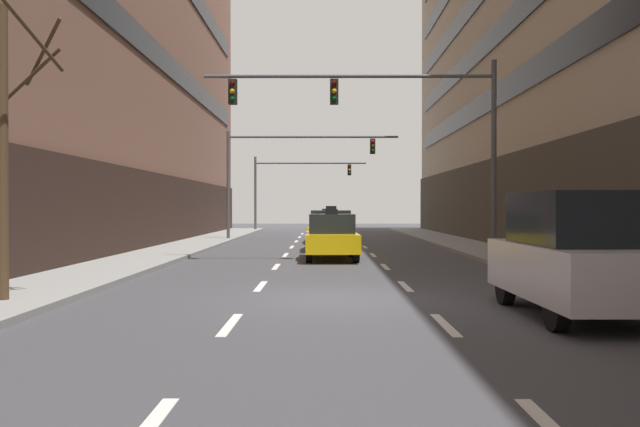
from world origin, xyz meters
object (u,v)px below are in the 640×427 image
at_px(taxi_driving_2, 326,228).
at_px(street_tree_0, 6,143).
at_px(traffic_signal_0, 393,117).
at_px(car_parked_1, 575,255).
at_px(taxi_driving_1, 331,237).
at_px(traffic_signal_2, 291,179).
at_px(taxi_driving_0, 331,230).
at_px(traffic_signal_1, 283,162).

xyz_separation_m(taxi_driving_2, street_tree_0, (-6.04, -21.79, 2.27)).
distance_m(taxi_driving_2, traffic_signal_0, 12.84).
bearing_deg(car_parked_1, taxi_driving_2, 100.24).
xyz_separation_m(taxi_driving_1, taxi_driving_2, (-0.14, 10.86, -0.01)).
distance_m(traffic_signal_2, street_tree_0, 38.51).
bearing_deg(taxi_driving_0, taxi_driving_2, 91.96).
relative_size(taxi_driving_1, traffic_signal_1, 0.46).
distance_m(traffic_signal_0, street_tree_0, 12.94).
relative_size(taxi_driving_2, traffic_signal_0, 0.44).
relative_size(traffic_signal_1, traffic_signal_2, 1.10).
bearing_deg(street_tree_0, taxi_driving_0, 68.88).
bearing_deg(taxi_driving_1, car_parked_1, -71.57).
xyz_separation_m(taxi_driving_2, traffic_signal_0, (2.19, -11.97, 4.10)).
height_order(traffic_signal_2, street_tree_0, traffic_signal_2).
distance_m(traffic_signal_0, traffic_signal_2, 28.94).
height_order(taxi_driving_0, taxi_driving_2, taxi_driving_0).
relative_size(taxi_driving_0, traffic_signal_0, 0.47).
height_order(taxi_driving_1, traffic_signal_2, traffic_signal_2).
bearing_deg(traffic_signal_0, traffic_signal_1, 107.90).
relative_size(traffic_signal_1, street_tree_0, 1.74).
height_order(taxi_driving_2, street_tree_0, street_tree_0).
bearing_deg(taxi_driving_0, car_parked_1, -77.11).
xyz_separation_m(traffic_signal_0, traffic_signal_2, (-4.82, 28.53, -0.85)).
bearing_deg(taxi_driving_0, street_tree_0, -111.12).
bearing_deg(traffic_signal_2, car_parked_1, -80.26).
xyz_separation_m(traffic_signal_1, traffic_signal_2, (-0.25, 14.38, -0.33)).
bearing_deg(traffic_signal_1, taxi_driving_0, -71.77).
relative_size(traffic_signal_0, street_tree_0, 1.80).
bearing_deg(street_tree_0, traffic_signal_1, 81.32).
height_order(taxi_driving_1, car_parked_1, car_parked_1).
height_order(taxi_driving_2, car_parked_1, car_parked_1).
bearing_deg(taxi_driving_1, traffic_signal_0, -28.52).
xyz_separation_m(taxi_driving_0, traffic_signal_2, (-2.83, 22.21, 3.19)).
height_order(traffic_signal_0, traffic_signal_1, traffic_signal_0).
xyz_separation_m(taxi_driving_1, traffic_signal_2, (-2.77, 27.41, 3.24)).
height_order(taxi_driving_0, street_tree_0, street_tree_0).
height_order(taxi_driving_0, traffic_signal_0, traffic_signal_0).
bearing_deg(car_parked_1, traffic_signal_0, 100.13).
relative_size(taxi_driving_1, traffic_signal_2, 0.50).
xyz_separation_m(traffic_signal_2, street_tree_0, (-3.41, -38.35, -0.98)).
distance_m(car_parked_1, traffic_signal_1, 26.04).
height_order(taxi_driving_0, traffic_signal_2, traffic_signal_2).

